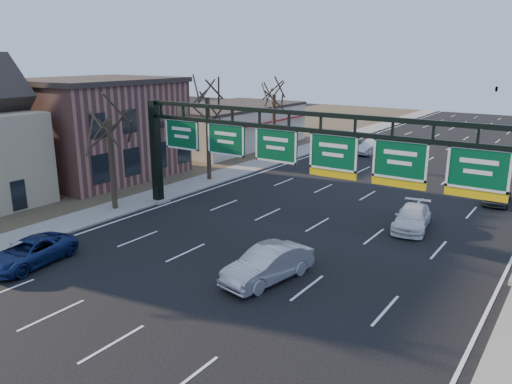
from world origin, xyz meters
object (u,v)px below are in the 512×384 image
Objects in this scene: car_blue_suv at (30,252)px; car_white_wagon at (412,218)px; sign_gantry at (306,157)px; car_silver_sedan at (268,264)px.

car_blue_suv is 1.02× the size of car_white_wagon.
sign_gantry is 15.27m from car_blue_suv.
sign_gantry is 7.76m from car_white_wagon.
car_silver_sedan reaches higher than car_white_wagon.
car_blue_suv is at bearing -140.43° from car_white_wagon.
sign_gantry reaches higher than car_silver_sedan.
car_silver_sedan is 1.04× the size of car_white_wagon.
sign_gantry is 7.58m from car_silver_sedan.
car_white_wagon is (4.85, 4.59, -3.96)m from sign_gantry.
car_silver_sedan is (1.60, -6.34, -3.83)m from sign_gantry.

